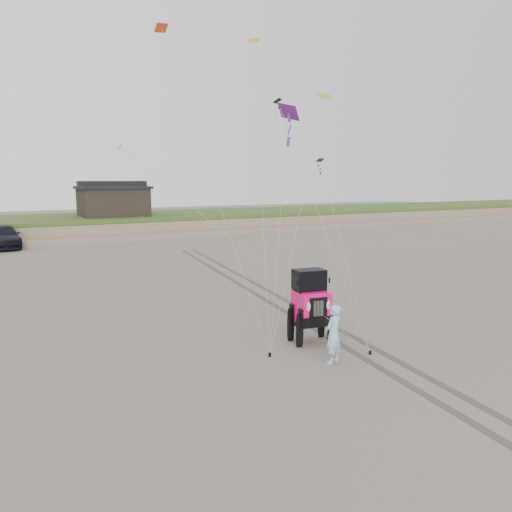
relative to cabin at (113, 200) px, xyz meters
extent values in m
plane|color=#6B6054|center=(-2.00, -37.00, -3.24)|extent=(160.00, 160.00, 0.00)
cube|color=#7A6B54|center=(-2.00, 1.00, -2.54)|extent=(160.00, 12.00, 1.40)
cube|color=#2D4719|center=(-2.00, 1.00, -1.69)|extent=(160.00, 12.00, 0.35)
cube|color=#7A6B54|center=(-2.00, -5.50, -2.99)|extent=(160.00, 3.50, 0.50)
cube|color=black|center=(0.00, 0.00, -0.21)|extent=(6.00, 5.00, 2.60)
cube|color=black|center=(0.00, 0.00, 1.21)|extent=(6.40, 5.40, 0.25)
cube|color=black|center=(0.00, 0.00, 1.59)|extent=(6.40, 1.20, 0.50)
imported|color=black|center=(-9.88, -6.18, -2.39)|extent=(2.43, 5.85, 1.69)
imported|color=#86BBD0|center=(-2.69, -37.90, -2.39)|extent=(0.73, 0.62, 1.70)
cube|color=#DD1B57|center=(-6.43, -29.42, 3.21)|extent=(0.26, 0.44, 0.24)
cube|color=red|center=(-4.09, -27.74, 8.19)|extent=(0.63, 0.51, 0.43)
cube|color=orange|center=(1.92, -24.77, 9.16)|extent=(0.59, 0.57, 0.28)
cube|color=black|center=(2.37, -30.17, 2.83)|extent=(0.24, 0.41, 0.17)
cube|color=black|center=(0.13, -30.13, 5.26)|extent=(0.56, 0.54, 0.19)
cube|color=#6CC122|center=(3.10, -29.45, 5.78)|extent=(0.66, 0.39, 0.30)
cube|color=#631780|center=(2.48, -27.30, 5.28)|extent=(0.74, 1.48, 0.96)
cylinder|color=black|center=(-4.02, -36.62, -3.18)|extent=(0.08, 0.08, 0.12)
cylinder|color=black|center=(-1.28, -37.91, -3.18)|extent=(0.08, 0.08, 0.12)
cube|color=#4C443D|center=(-0.40, -29.00, -3.23)|extent=(4.42, 29.74, 0.01)
cube|color=#4C443D|center=(0.40, -29.00, -3.23)|extent=(4.42, 29.74, 0.01)
camera|label=1|loc=(-11.22, -48.81, 1.96)|focal=35.00mm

